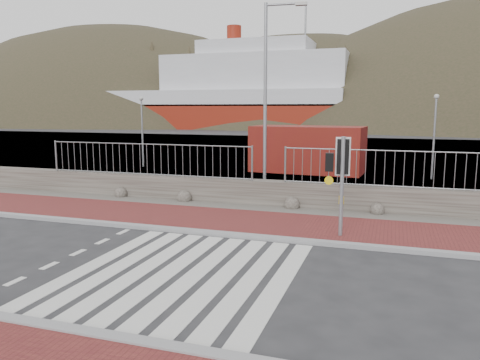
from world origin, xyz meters
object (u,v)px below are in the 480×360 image
(ferry, at_px, (220,97))
(traffic_signal_far, at_px, (341,165))
(shipping_container, at_px, (307,149))
(streetlight, at_px, (269,92))

(ferry, distance_m, traffic_signal_far, 69.85)
(ferry, relative_size, shipping_container, 8.38)
(ferry, relative_size, streetlight, 6.99)
(traffic_signal_far, bearing_deg, ferry, -72.01)
(shipping_container, bearing_deg, ferry, 120.29)
(ferry, distance_m, streetlight, 64.58)
(ferry, xyz_separation_m, traffic_signal_far, (27.50, -64.12, -3.39))
(shipping_container, bearing_deg, traffic_signal_far, -71.33)
(streetlight, relative_size, shipping_container, 1.20)
(ferry, height_order, shipping_container, ferry)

